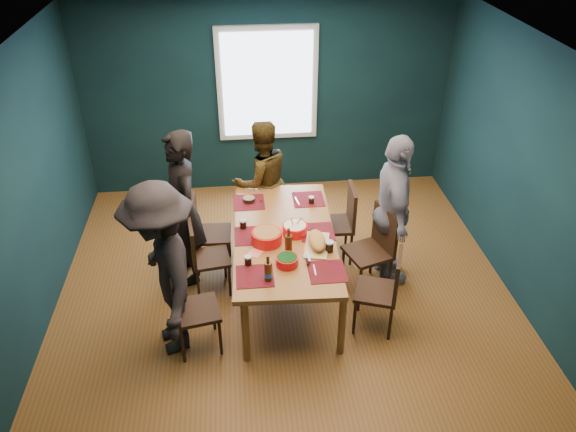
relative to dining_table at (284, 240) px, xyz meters
name	(u,v)px	position (x,y,z in m)	size (l,w,h in m)	color
room	(283,173)	(0.01, 0.26, 0.66)	(5.01, 5.01, 2.71)	brown
dining_table	(284,240)	(0.00, 0.00, 0.00)	(1.12, 2.12, 0.79)	olive
chair_left_far	(204,228)	(-0.87, 0.58, -0.18)	(0.43, 0.43, 0.92)	black
chair_left_mid	(202,253)	(-0.88, 0.14, -0.20)	(0.45, 0.45, 0.88)	black
chair_left_near	(186,305)	(-1.00, -0.73, -0.17)	(0.49, 0.49, 0.93)	black
chair_right_far	(342,218)	(0.74, 0.62, -0.17)	(0.44, 0.44, 0.94)	black
chair_right_mid	(376,244)	(1.00, 0.04, -0.15)	(0.56, 0.56, 0.97)	black
chair_right_near	(386,286)	(0.95, -0.63, -0.18)	(0.53, 0.53, 0.91)	black
person_far_left	(182,209)	(-1.07, 0.42, 0.18)	(0.66, 0.43, 1.80)	black
person_back	(262,181)	(-0.17, 1.19, 0.06)	(0.75, 0.59, 1.55)	black
person_right	(393,212)	(1.19, 0.17, 0.17)	(1.04, 0.43, 1.77)	silver
person_near_left	(163,271)	(-1.18, -0.65, 0.18)	(1.16, 0.67, 1.80)	black
bowl_salad	(267,237)	(-0.19, -0.13, 0.14)	(0.31, 0.31, 0.13)	red
bowl_dumpling	(295,229)	(0.11, 0.00, 0.13)	(0.26, 0.26, 0.24)	red
bowl_herbs	(287,260)	(-0.02, -0.53, 0.13)	(0.22, 0.22, 0.10)	red
cutting_board	(317,242)	(0.30, -0.25, 0.13)	(0.33, 0.59, 0.13)	tan
small_bowl	(249,199)	(-0.34, 0.69, 0.10)	(0.14, 0.14, 0.06)	black
beer_bottle_a	(268,272)	(-0.22, -0.74, 0.18)	(0.08, 0.08, 0.28)	#441E0C
beer_bottle_b	(289,244)	(0.01, -0.34, 0.19)	(0.07, 0.07, 0.29)	#441E0C
cola_glass_a	(248,260)	(-0.40, -0.49, 0.13)	(0.07, 0.07, 0.10)	black
cola_glass_b	(329,246)	(0.42, -0.35, 0.14)	(0.08, 0.08, 0.12)	black
cola_glass_c	(311,200)	(0.36, 0.58, 0.12)	(0.06, 0.06, 0.09)	black
cola_glass_d	(243,224)	(-0.42, 0.15, 0.13)	(0.07, 0.07, 0.10)	black
napkin_a	(321,229)	(0.39, 0.05, 0.08)	(0.16, 0.16, 0.00)	#EB7663
napkin_b	(255,253)	(-0.32, -0.31, 0.08)	(0.12, 0.12, 0.00)	#EB7663
napkin_c	(328,274)	(0.35, -0.71, 0.08)	(0.13, 0.13, 0.00)	#EB7663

